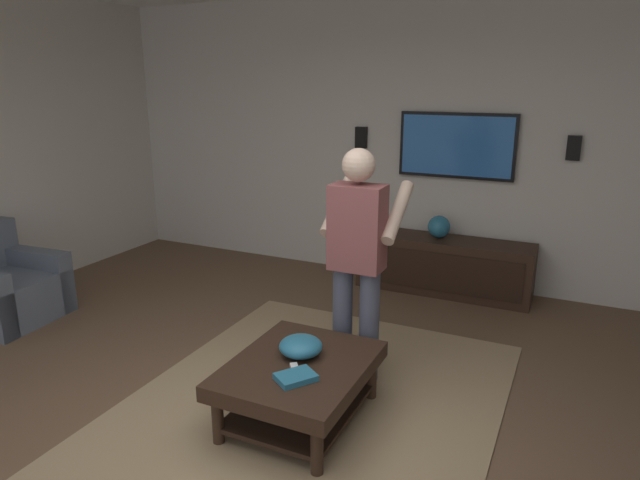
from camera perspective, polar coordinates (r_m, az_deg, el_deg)
The scene contains 14 objects.
ground_plane at distance 3.40m, azimuth -7.09°, elevation -21.67°, with size 8.52×8.52×0.00m, color brown.
wall_back_tv at distance 5.90m, azimuth 10.63°, elevation 9.65°, with size 0.10×7.30×2.88m, color silver.
area_rug at distance 3.89m, azimuth -0.63°, elevation -16.08°, with size 2.81×2.31×0.01m, color #9E8460.
armchair at distance 5.73m, azimuth -29.44°, elevation -4.34°, with size 0.86×0.87×0.82m.
coffee_table at distance 3.59m, azimuth -2.08°, elevation -13.70°, with size 1.00×0.80×0.40m.
media_console at distance 5.75m, azimuth 12.35°, elevation -2.54°, with size 0.45×1.70×0.55m.
tv at distance 5.74m, azimuth 13.61°, elevation 9.24°, with size 0.05×1.13×0.63m.
person_standing at distance 3.85m, azimuth 3.84°, elevation -1.24°, with size 0.53×0.53×1.64m.
bowl at distance 3.59m, azimuth -1.96°, elevation -10.66°, with size 0.27×0.27×0.12m, color teal.
remote_white at distance 3.43m, azimuth -2.51°, elevation -12.98°, with size 0.15×0.04×0.02m, color white.
book at distance 3.34m, azimuth -2.46°, elevation -13.65°, with size 0.22×0.16×0.04m, color teal.
vase_round at distance 5.69m, azimuth 11.91°, elevation 1.32°, with size 0.22×0.22×0.22m, color teal.
wall_speaker_left at distance 5.63m, azimuth 24.23°, elevation 8.46°, with size 0.06×0.12×0.22m, color black.
wall_speaker_right at distance 6.03m, azimuth 4.18°, elevation 10.28°, with size 0.06×0.12×0.22m, color black.
Camera 1 is at (-2.24, -1.49, 2.08)m, focal length 31.72 mm.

